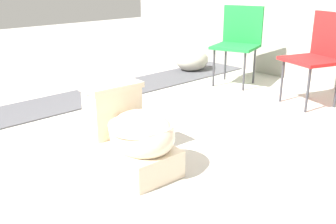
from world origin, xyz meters
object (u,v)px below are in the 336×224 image
object	(u,v)px
folding_chair_middle	(321,49)
boulder_near	(192,60)
folding_chair_left	(239,37)
toilet	(133,135)

from	to	relation	value
folding_chair_middle	boulder_near	bearing A→B (deg)	-74.84
folding_chair_middle	folding_chair_left	bearing A→B (deg)	-74.48
toilet	folding_chair_left	size ratio (longest dim) A/B	0.78
toilet	folding_chair_left	bearing A→B (deg)	114.56
folding_chair_middle	boulder_near	distance (m)	1.76
folding_chair_middle	boulder_near	xyz separation A→B (m)	(-1.71, 0.11, -0.38)
toilet	folding_chair_middle	world-z (taller)	folding_chair_middle
folding_chair_left	folding_chair_middle	xyz separation A→B (m)	(0.97, -0.05, 0.00)
folding_chair_left	folding_chair_middle	distance (m)	0.97
toilet	folding_chair_left	xyz separation A→B (m)	(-0.84, 2.13, 0.29)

